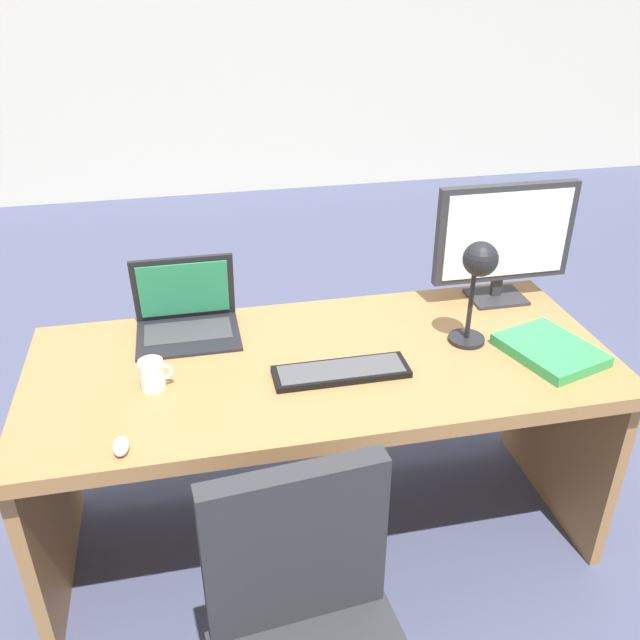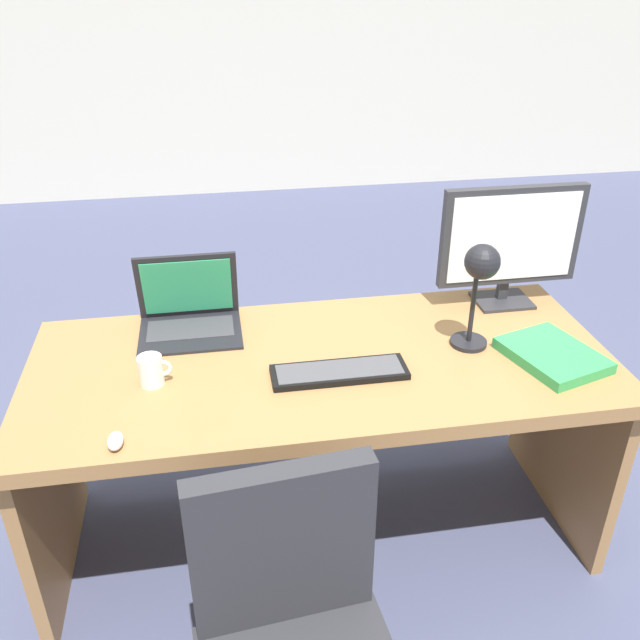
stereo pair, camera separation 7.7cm
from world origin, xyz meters
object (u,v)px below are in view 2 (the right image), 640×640
at_px(book, 552,355).
at_px(coffee_mug, 152,370).
at_px(monitor, 511,240).
at_px(laptop, 189,306).
at_px(mouse, 115,441).
at_px(desk, 320,400).
at_px(keyboard, 339,372).
at_px(desk_lamp, 480,275).

xyz_separation_m(book, coffee_mug, (-1.24, 0.07, 0.03)).
relative_size(monitor, coffee_mug, 5.13).
distance_m(monitor, laptop, 1.14).
distance_m(laptop, book, 1.20).
xyz_separation_m(mouse, book, (1.32, 0.20, 0.00)).
distance_m(desk, keyboard, 0.25).
bearing_deg(mouse, desk, 31.79).
height_order(keyboard, book, book).
height_order(laptop, desk_lamp, desk_lamp).
relative_size(mouse, book, 0.21).
distance_m(laptop, mouse, 0.65).
relative_size(desk_lamp, coffee_mug, 3.66).
bearing_deg(coffee_mug, laptop, 72.03).
xyz_separation_m(monitor, keyboard, (-0.68, -0.38, -0.23)).
xyz_separation_m(desk_lamp, coffee_mug, (-1.01, -0.04, -0.22)).
xyz_separation_m(desk, mouse, (-0.60, -0.37, 0.21)).
height_order(desk, mouse, mouse).
xyz_separation_m(keyboard, book, (0.68, -0.03, 0.01)).
bearing_deg(desk, laptop, 149.10).
distance_m(desk, desk_lamp, 0.67).
xyz_separation_m(desk, book, (0.72, -0.17, 0.21)).
bearing_deg(desk_lamp, keyboard, -169.38).
distance_m(laptop, keyboard, 0.60).
distance_m(keyboard, mouse, 0.68).
xyz_separation_m(monitor, mouse, (-1.32, -0.61, -0.23)).
distance_m(keyboard, book, 0.68).
xyz_separation_m(desk, monitor, (0.72, 0.23, 0.43)).
bearing_deg(keyboard, desk_lamp, 10.62).
bearing_deg(keyboard, desk, 104.33).
bearing_deg(monitor, book, -90.60).
distance_m(monitor, coffee_mug, 1.30).
bearing_deg(laptop, monitor, -0.57).
relative_size(keyboard, desk_lamp, 1.14).
bearing_deg(desk, desk_lamp, -6.70).
bearing_deg(keyboard, laptop, 139.02).
bearing_deg(mouse, desk_lamp, 16.14).
distance_m(desk, coffee_mug, 0.58).
xyz_separation_m(keyboard, coffee_mug, (-0.56, 0.05, 0.04)).
height_order(mouse, book, book).
height_order(desk, laptop, laptop).
bearing_deg(desk_lamp, monitor, 51.75).
bearing_deg(keyboard, book, -2.29).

